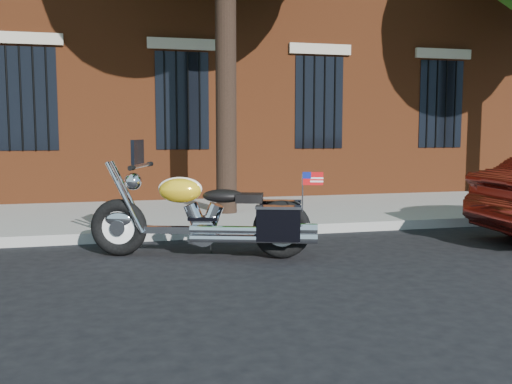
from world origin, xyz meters
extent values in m
plane|color=black|center=(0.00, 0.00, 0.00)|extent=(120.00, 120.00, 0.00)
cube|color=gray|center=(0.00, 1.38, 0.07)|extent=(40.00, 0.16, 0.15)
cube|color=gray|center=(0.00, 3.26, 0.07)|extent=(40.00, 3.60, 0.15)
cube|color=black|center=(0.00, 5.11, 2.20)|extent=(1.10, 0.14, 2.00)
cube|color=#B2A893|center=(0.00, 5.08, 3.35)|extent=(1.40, 0.20, 0.22)
cylinder|color=black|center=(0.00, 5.03, 2.20)|extent=(0.04, 0.04, 2.00)
cylinder|color=black|center=(0.50, 2.90, 2.50)|extent=(0.36, 0.36, 5.00)
torus|color=black|center=(-1.36, 0.41, 0.37)|extent=(0.74, 0.38, 0.72)
torus|color=black|center=(0.58, -0.23, 0.37)|extent=(0.74, 0.38, 0.72)
cylinder|color=white|center=(-1.36, 0.41, 0.37)|extent=(0.53, 0.23, 0.54)
cylinder|color=white|center=(0.58, -0.23, 0.37)|extent=(0.53, 0.23, 0.54)
ellipsoid|color=white|center=(-1.36, 0.41, 0.47)|extent=(0.40, 0.25, 0.21)
ellipsoid|color=yellow|center=(0.58, -0.23, 0.50)|extent=(0.41, 0.26, 0.21)
cube|color=white|center=(-0.39, 0.09, 0.34)|extent=(1.57, 0.61, 0.09)
cylinder|color=white|center=(-0.34, 0.07, 0.32)|extent=(0.39, 0.29, 0.34)
cylinder|color=white|center=(0.11, -0.28, 0.33)|extent=(1.31, 0.52, 0.10)
ellipsoid|color=yellow|center=(-0.62, 0.16, 0.84)|extent=(0.60, 0.46, 0.31)
ellipsoid|color=black|center=(-0.11, -0.01, 0.78)|extent=(0.59, 0.46, 0.17)
cube|color=black|center=(0.64, 0.04, 0.48)|extent=(0.55, 0.33, 0.41)
cube|color=black|center=(0.46, -0.49, 0.48)|extent=(0.55, 0.33, 0.41)
cylinder|color=white|center=(-1.08, 0.32, 1.14)|extent=(0.30, 0.81, 0.04)
sphere|color=white|center=(-1.18, 0.35, 0.95)|extent=(0.27, 0.27, 0.22)
cube|color=black|center=(-1.12, 0.33, 1.31)|extent=(0.18, 0.42, 0.30)
cube|color=red|center=(0.82, -0.66, 1.02)|extent=(0.23, 0.09, 0.15)
camera|label=1|loc=(-1.41, -6.87, 1.56)|focal=40.00mm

